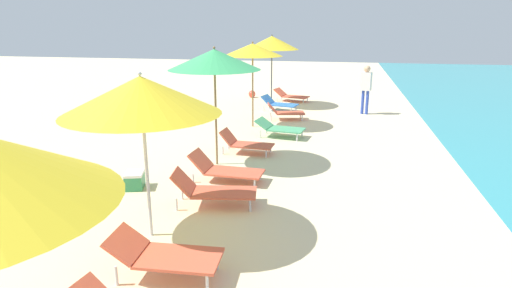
{
  "coord_description": "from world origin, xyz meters",
  "views": [
    {
      "loc": [
        2.1,
        1.65,
        3.22
      ],
      "look_at": [
        0.74,
        8.16,
        1.33
      ],
      "focal_mm": 29.64,
      "sensor_mm": 36.0,
      "label": 1
    }
  ],
  "objects_px": {
    "lounger_fifth_shoreside": "(285,112)",
    "lounger_farthest_inland": "(279,103)",
    "umbrella_fourth": "(214,60)",
    "lounger_farthest_shoreside": "(291,95)",
    "umbrella_third": "(141,95)",
    "beach_ball": "(252,94)",
    "lounger_third_inland": "(164,254)",
    "lounger_fourth_shoreside": "(245,143)",
    "umbrella_fifth": "(253,50)",
    "person_walking_near": "(366,85)",
    "lounger_third_shoreside": "(212,190)",
    "lounger_fifth_inland": "(279,128)",
    "umbrella_farthest": "(272,43)",
    "cooler_box": "(135,180)",
    "lounger_fourth_inland": "(225,169)"
  },
  "relations": [
    {
      "from": "lounger_fifth_shoreside",
      "to": "lounger_fifth_inland",
      "type": "bearing_deg",
      "value": -98.85
    },
    {
      "from": "umbrella_farthest",
      "to": "cooler_box",
      "type": "relative_size",
      "value": 5.19
    },
    {
      "from": "lounger_farthest_shoreside",
      "to": "lounger_third_inland",
      "type": "bearing_deg",
      "value": -76.14
    },
    {
      "from": "lounger_farthest_inland",
      "to": "beach_ball",
      "type": "relative_size",
      "value": 4.56
    },
    {
      "from": "lounger_third_inland",
      "to": "lounger_fifth_shoreside",
      "type": "bearing_deg",
      "value": 85.12
    },
    {
      "from": "lounger_third_shoreside",
      "to": "umbrella_fifth",
      "type": "relative_size",
      "value": 0.59
    },
    {
      "from": "umbrella_fourth",
      "to": "lounger_third_shoreside",
      "type": "bearing_deg",
      "value": -75.13
    },
    {
      "from": "umbrella_third",
      "to": "lounger_farthest_shoreside",
      "type": "relative_size",
      "value": 1.63
    },
    {
      "from": "person_walking_near",
      "to": "umbrella_fourth",
      "type": "bearing_deg",
      "value": -9.41
    },
    {
      "from": "beach_ball",
      "to": "cooler_box",
      "type": "bearing_deg",
      "value": -89.83
    },
    {
      "from": "lounger_third_shoreside",
      "to": "umbrella_third",
      "type": "bearing_deg",
      "value": -124.65
    },
    {
      "from": "lounger_fifth_inland",
      "to": "umbrella_fourth",
      "type": "bearing_deg",
      "value": -102.61
    },
    {
      "from": "lounger_fourth_shoreside",
      "to": "umbrella_fifth",
      "type": "distance_m",
      "value": 3.69
    },
    {
      "from": "lounger_third_shoreside",
      "to": "lounger_third_inland",
      "type": "height_order",
      "value": "lounger_third_shoreside"
    },
    {
      "from": "lounger_fourth_inland",
      "to": "lounger_farthest_inland",
      "type": "bearing_deg",
      "value": 92.37
    },
    {
      "from": "person_walking_near",
      "to": "umbrella_fifth",
      "type": "bearing_deg",
      "value": -33.5
    },
    {
      "from": "lounger_third_inland",
      "to": "lounger_fifth_inland",
      "type": "height_order",
      "value": "lounger_third_inland"
    },
    {
      "from": "lounger_fifth_inland",
      "to": "lounger_farthest_inland",
      "type": "relative_size",
      "value": 1.02
    },
    {
      "from": "umbrella_fourth",
      "to": "lounger_farthest_shoreside",
      "type": "xyz_separation_m",
      "value": [
        0.64,
        8.88,
        -2.21
      ]
    },
    {
      "from": "lounger_third_inland",
      "to": "umbrella_third",
      "type": "bearing_deg",
      "value": 119.66
    },
    {
      "from": "lounger_fifth_inland",
      "to": "person_walking_near",
      "type": "relative_size",
      "value": 0.83
    },
    {
      "from": "umbrella_fourth",
      "to": "lounger_fifth_inland",
      "type": "bearing_deg",
      "value": 69.05
    },
    {
      "from": "lounger_fifth_shoreside",
      "to": "lounger_fifth_inland",
      "type": "relative_size",
      "value": 0.93
    },
    {
      "from": "lounger_third_shoreside",
      "to": "lounger_fourth_shoreside",
      "type": "xyz_separation_m",
      "value": [
        -0.15,
        3.3,
        -0.03
      ]
    },
    {
      "from": "umbrella_third",
      "to": "beach_ball",
      "type": "bearing_deg",
      "value": 95.4
    },
    {
      "from": "lounger_fifth_inland",
      "to": "lounger_farthest_shoreside",
      "type": "relative_size",
      "value": 0.94
    },
    {
      "from": "umbrella_third",
      "to": "lounger_fourth_shoreside",
      "type": "bearing_deg",
      "value": 84.47
    },
    {
      "from": "beach_ball",
      "to": "umbrella_fifth",
      "type": "bearing_deg",
      "value": -77.38
    },
    {
      "from": "lounger_fourth_inland",
      "to": "umbrella_fifth",
      "type": "xyz_separation_m",
      "value": [
        -0.47,
        4.99,
        2.18
      ]
    },
    {
      "from": "lounger_farthest_shoreside",
      "to": "lounger_fourth_inland",
      "type": "bearing_deg",
      "value": -77.22
    },
    {
      "from": "lounger_fourth_shoreside",
      "to": "umbrella_farthest",
      "type": "relative_size",
      "value": 0.48
    },
    {
      "from": "umbrella_fourth",
      "to": "lounger_third_inland",
      "type": "bearing_deg",
      "value": -81.56
    },
    {
      "from": "umbrella_third",
      "to": "lounger_farthest_shoreside",
      "type": "height_order",
      "value": "umbrella_third"
    },
    {
      "from": "umbrella_fifth",
      "to": "beach_ball",
      "type": "relative_size",
      "value": 8.49
    },
    {
      "from": "umbrella_third",
      "to": "lounger_farthest_shoreside",
      "type": "distance_m",
      "value": 12.65
    },
    {
      "from": "lounger_fourth_shoreside",
      "to": "lounger_farthest_inland",
      "type": "height_order",
      "value": "lounger_fourth_shoreside"
    },
    {
      "from": "umbrella_fifth",
      "to": "person_walking_near",
      "type": "xyz_separation_m",
      "value": [
        3.64,
        2.79,
        -1.35
      ]
    },
    {
      "from": "cooler_box",
      "to": "lounger_fifth_inland",
      "type": "bearing_deg",
      "value": 63.82
    },
    {
      "from": "umbrella_fifth",
      "to": "umbrella_farthest",
      "type": "distance_m",
      "value": 3.7
    },
    {
      "from": "umbrella_farthest",
      "to": "lounger_farthest_inland",
      "type": "height_order",
      "value": "umbrella_farthest"
    },
    {
      "from": "lounger_third_inland",
      "to": "beach_ball",
      "type": "distance_m",
      "value": 14.26
    },
    {
      "from": "umbrella_fifth",
      "to": "person_walking_near",
      "type": "distance_m",
      "value": 4.78
    },
    {
      "from": "lounger_farthest_inland",
      "to": "lounger_farthest_shoreside",
      "type": "bearing_deg",
      "value": 97.33
    },
    {
      "from": "lounger_third_inland",
      "to": "lounger_farthest_shoreside",
      "type": "relative_size",
      "value": 0.94
    },
    {
      "from": "umbrella_fourth",
      "to": "lounger_fourth_inland",
      "type": "height_order",
      "value": "umbrella_fourth"
    },
    {
      "from": "umbrella_fourth",
      "to": "beach_ball",
      "type": "relative_size",
      "value": 8.62
    },
    {
      "from": "umbrella_fifth",
      "to": "person_walking_near",
      "type": "relative_size",
      "value": 1.52
    },
    {
      "from": "lounger_fifth_shoreside",
      "to": "lounger_farthest_inland",
      "type": "relative_size",
      "value": 0.95
    },
    {
      "from": "lounger_fourth_inland",
      "to": "lounger_fifth_shoreside",
      "type": "relative_size",
      "value": 1.14
    },
    {
      "from": "umbrella_fourth",
      "to": "lounger_fourth_shoreside",
      "type": "bearing_deg",
      "value": 65.57
    }
  ]
}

